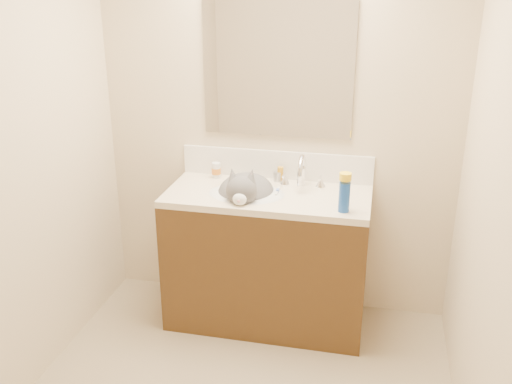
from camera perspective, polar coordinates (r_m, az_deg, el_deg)
The scene contains 16 objects.
room_shell at distance 2.25m, azimuth -3.64°, elevation 6.06°, with size 2.24×2.54×2.52m.
vanity_cabinet at distance 3.54m, azimuth 1.13°, elevation -6.92°, with size 1.20×0.55×0.82m, color #412912.
counter_slab at distance 3.36m, azimuth 1.19°, elevation -0.42°, with size 1.20×0.55×0.04m, color beige.
basin at distance 3.37m, azimuth -0.92°, elevation -1.23°, with size 0.45×0.36×0.14m, color silver.
faucet at distance 3.42m, azimuth 4.62°, elevation 1.82°, with size 0.28×0.20×0.21m.
cat at distance 3.37m, azimuth -1.06°, elevation -0.20°, with size 0.42×0.49×0.35m.
backsplash at distance 3.56m, azimuth 2.04°, elevation 2.74°, with size 1.20×0.02×0.18m, color silver.
mirror at distance 3.42m, azimuth 2.17°, elevation 12.16°, with size 0.90×0.02×0.80m, color white.
pill_bottle at distance 3.59m, azimuth -4.00°, elevation 2.18°, with size 0.05×0.05×0.10m, color silver.
pill_label at distance 3.60m, azimuth -3.99°, elevation 2.11°, with size 0.06×0.06×0.04m, color orange.
silver_jar at distance 3.53m, azimuth 2.18°, elevation 1.57°, with size 0.05×0.05×0.06m, color #B7B7BC.
amber_bottle at distance 3.53m, azimuth 2.44°, elevation 1.79°, with size 0.04×0.04×0.09m, color #BF8316.
toothbrush at distance 3.37m, azimuth 2.17°, elevation 0.10°, with size 0.01×0.13×0.01m, color silver.
toothbrush_head at distance 3.37m, azimuth 2.17°, elevation 0.16°, with size 0.02×0.03×0.02m, color #5D76C5.
spray_can at distance 3.10m, azimuth 8.81°, elevation -0.50°, with size 0.06×0.06×0.17m, color #1744A2.
spray_cap at distance 3.06m, azimuth 8.93°, elevation 1.53°, with size 0.07×0.07×0.04m, color yellow.
Camera 1 is at (0.61, -2.09, 2.07)m, focal length 40.00 mm.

